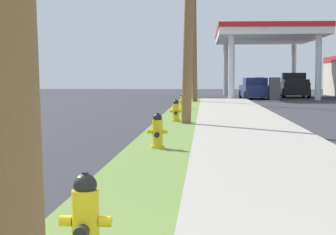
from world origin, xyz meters
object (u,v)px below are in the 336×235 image
Objects in this scene: fire_hydrant_third at (176,112)px; car_navy_by_near_pump at (255,89)px; fire_hydrant_fourth at (183,102)px; fire_hydrant_second at (158,133)px; truck_black_at_forecourt at (294,86)px; fire_hydrant_nearest at (85,224)px; fire_hydrant_fifth at (187,96)px; utility_pole_background at (194,25)px.

car_navy_by_near_pump is (4.67, 25.15, 0.28)m from fire_hydrant_third.
fire_hydrant_fourth is at bearing 90.50° from fire_hydrant_third.
fire_hydrant_second and fire_hydrant_third have the same top height.
fire_hydrant_third is at bearing -105.74° from truck_black_at_forecourt.
fire_hydrant_nearest is 24.04m from fire_hydrant_fourth.
fire_hydrant_third is 1.00× the size of fire_hydrant_fifth.
utility_pole_background reaches higher than fire_hydrant_fifth.
utility_pole_background is at bearing 89.04° from fire_hydrant_third.
fire_hydrant_second is 1.00× the size of fire_hydrant_third.
car_navy_by_near_pump is (4.65, 40.90, 0.28)m from fire_hydrant_nearest.
fire_hydrant_nearest is 45.36m from truck_black_at_forecourt.
truck_black_at_forecourt reaches higher than fire_hydrant_fifth.
utility_pole_background is 10.05m from car_navy_by_near_pump.
truck_black_at_forecourt is at bearing 47.13° from car_navy_by_near_pump.
fire_hydrant_third is 0.14× the size of truck_black_at_forecourt.
fire_hydrant_nearest is at bearing -96.49° from car_navy_by_near_pump.
fire_hydrant_nearest is 1.00× the size of fire_hydrant_fifth.
fire_hydrant_fourth is at bearing 90.22° from fire_hydrant_nearest.
car_navy_by_near_pump is at bearing 74.28° from fire_hydrant_fourth.
car_navy_by_near_pump is (4.75, 16.86, 0.28)m from fire_hydrant_fourth.
fire_hydrant_second is 33.22m from car_navy_by_near_pump.
fire_hydrant_third is at bearing 89.83° from fire_hydrant_second.
fire_hydrant_nearest is at bearing -89.74° from fire_hydrant_fifth.
fire_hydrant_fourth is at bearing -105.72° from car_navy_by_near_pump.
fire_hydrant_nearest is at bearing -90.46° from utility_pole_background.
fire_hydrant_second is 16.02m from fire_hydrant_fourth.
fire_hydrant_third is 30.01m from truck_black_at_forecourt.
fire_hydrant_fourth is at bearing 90.17° from fire_hydrant_second.
fire_hydrant_nearest is 8.02m from fire_hydrant_second.
fire_hydrant_second is at bearing -102.57° from truck_black_at_forecourt.
utility_pole_background is 2.02× the size of car_navy_by_near_pump.
car_navy_by_near_pump is at bearing -132.87° from truck_black_at_forecourt.
fire_hydrant_fourth is (-0.09, 24.04, 0.00)m from fire_hydrant_nearest.
utility_pole_background is at bearing 15.11° from fire_hydrant_fifth.
fire_hydrant_nearest is at bearing -100.31° from truck_black_at_forecourt.
fire_hydrant_nearest is at bearing -89.93° from fire_hydrant_third.
fire_hydrant_fourth is at bearing -89.64° from fire_hydrant_fifth.
fire_hydrant_nearest is at bearing -89.78° from fire_hydrant_fourth.
utility_pole_background is 14.69m from truck_black_at_forecourt.
fire_hydrant_nearest is 41.16m from car_navy_by_near_pump.
fire_hydrant_third is (0.02, 7.73, 0.00)m from fire_hydrant_second.
fire_hydrant_fifth is at bearing -124.79° from truck_black_at_forecourt.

